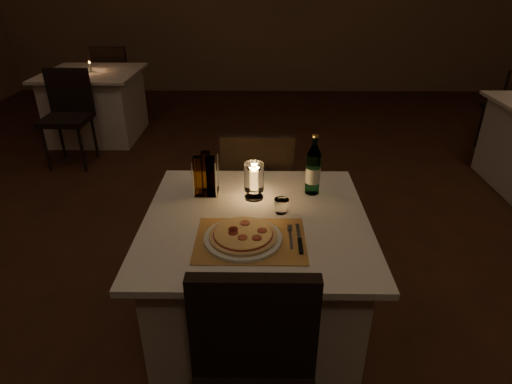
{
  "coord_description": "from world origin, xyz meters",
  "views": [
    {
      "loc": [
        -0.15,
        -1.8,
        1.73
      ],
      "look_at": [
        -0.17,
        -0.14,
        0.86
      ],
      "focal_mm": 30.0,
      "sensor_mm": 36.0,
      "label": 1
    }
  ],
  "objects_px": {
    "pizza": "(243,235)",
    "tumbler": "(281,206)",
    "chair_far": "(257,185)",
    "main_table": "(256,282)",
    "neighbor_table_left": "(97,105)",
    "chair_near": "(253,384)",
    "plate": "(243,238)",
    "water_bottle": "(313,170)",
    "hurricane_candle": "(254,178)"
  },
  "relations": [
    {
      "from": "neighbor_table_left",
      "to": "main_table",
      "type": "bearing_deg",
      "value": -59.01
    },
    {
      "from": "plate",
      "to": "water_bottle",
      "type": "height_order",
      "value": "water_bottle"
    },
    {
      "from": "tumbler",
      "to": "chair_near",
      "type": "bearing_deg",
      "value": -98.56
    },
    {
      "from": "main_table",
      "to": "plate",
      "type": "distance_m",
      "value": 0.42
    },
    {
      "from": "chair_near",
      "to": "pizza",
      "type": "bearing_deg",
      "value": 95.32
    },
    {
      "from": "neighbor_table_left",
      "to": "tumbler",
      "type": "bearing_deg",
      "value": -57.03
    },
    {
      "from": "chair_near",
      "to": "plate",
      "type": "xyz_separation_m",
      "value": [
        -0.05,
        0.53,
        0.2
      ]
    },
    {
      "from": "chair_far",
      "to": "plate",
      "type": "distance_m",
      "value": 0.92
    },
    {
      "from": "main_table",
      "to": "chair_near",
      "type": "distance_m",
      "value": 0.74
    },
    {
      "from": "pizza",
      "to": "plate",
      "type": "bearing_deg",
      "value": -143.93
    },
    {
      "from": "pizza",
      "to": "hurricane_candle",
      "type": "bearing_deg",
      "value": 84.11
    },
    {
      "from": "hurricane_candle",
      "to": "neighbor_table_left",
      "type": "distance_m",
      "value": 3.43
    },
    {
      "from": "plate",
      "to": "tumbler",
      "type": "distance_m",
      "value": 0.28
    },
    {
      "from": "pizza",
      "to": "tumbler",
      "type": "relative_size",
      "value": 4.1
    },
    {
      "from": "main_table",
      "to": "plate",
      "type": "height_order",
      "value": "plate"
    },
    {
      "from": "main_table",
      "to": "chair_near",
      "type": "bearing_deg",
      "value": -90.0
    },
    {
      "from": "chair_near",
      "to": "tumbler",
      "type": "distance_m",
      "value": 0.8
    },
    {
      "from": "neighbor_table_left",
      "to": "plate",
      "type": "bearing_deg",
      "value": -61.11
    },
    {
      "from": "plate",
      "to": "tumbler",
      "type": "xyz_separation_m",
      "value": [
        0.16,
        0.23,
        0.02
      ]
    },
    {
      "from": "main_table",
      "to": "chair_far",
      "type": "height_order",
      "value": "chair_far"
    },
    {
      "from": "main_table",
      "to": "water_bottle",
      "type": "bearing_deg",
      "value": 42.25
    },
    {
      "from": "chair_near",
      "to": "pizza",
      "type": "height_order",
      "value": "chair_near"
    },
    {
      "from": "chair_near",
      "to": "neighbor_table_left",
      "type": "distance_m",
      "value": 4.19
    },
    {
      "from": "plate",
      "to": "hurricane_candle",
      "type": "height_order",
      "value": "hurricane_candle"
    },
    {
      "from": "tumbler",
      "to": "neighbor_table_left",
      "type": "bearing_deg",
      "value": 122.97
    },
    {
      "from": "hurricane_candle",
      "to": "neighbor_table_left",
      "type": "bearing_deg",
      "value": 122.45
    },
    {
      "from": "tumbler",
      "to": "hurricane_candle",
      "type": "relative_size",
      "value": 0.38
    },
    {
      "from": "chair_far",
      "to": "pizza",
      "type": "distance_m",
      "value": 0.92
    },
    {
      "from": "chair_far",
      "to": "tumbler",
      "type": "bearing_deg",
      "value": -80.22
    },
    {
      "from": "water_bottle",
      "to": "neighbor_table_left",
      "type": "relative_size",
      "value": 0.3
    },
    {
      "from": "chair_near",
      "to": "neighbor_table_left",
      "type": "bearing_deg",
      "value": 115.95
    },
    {
      "from": "main_table",
      "to": "chair_far",
      "type": "xyz_separation_m",
      "value": [
        0.0,
        0.71,
        0.18
      ]
    },
    {
      "from": "main_table",
      "to": "chair_far",
      "type": "bearing_deg",
      "value": 90.0
    },
    {
      "from": "tumbler",
      "to": "neighbor_table_left",
      "type": "distance_m",
      "value": 3.6
    },
    {
      "from": "chair_far",
      "to": "hurricane_candle",
      "type": "relative_size",
      "value": 4.96
    },
    {
      "from": "chair_near",
      "to": "water_bottle",
      "type": "xyz_separation_m",
      "value": [
        0.27,
        0.96,
        0.31
      ]
    },
    {
      "from": "chair_near",
      "to": "hurricane_candle",
      "type": "bearing_deg",
      "value": 90.75
    },
    {
      "from": "tumbler",
      "to": "pizza",
      "type": "bearing_deg",
      "value": -125.78
    },
    {
      "from": "chair_near",
      "to": "tumbler",
      "type": "xyz_separation_m",
      "value": [
        0.11,
        0.76,
        0.22
      ]
    },
    {
      "from": "main_table",
      "to": "water_bottle",
      "type": "distance_m",
      "value": 0.61
    },
    {
      "from": "chair_far",
      "to": "chair_near",
      "type": "bearing_deg",
      "value": -90.0
    },
    {
      "from": "pizza",
      "to": "neighbor_table_left",
      "type": "bearing_deg",
      "value": 118.89
    },
    {
      "from": "main_table",
      "to": "hurricane_candle",
      "type": "height_order",
      "value": "hurricane_candle"
    },
    {
      "from": "chair_far",
      "to": "pizza",
      "type": "relative_size",
      "value": 3.21
    },
    {
      "from": "water_bottle",
      "to": "hurricane_candle",
      "type": "xyz_separation_m",
      "value": [
        -0.29,
        -0.06,
        -0.02
      ]
    },
    {
      "from": "main_table",
      "to": "tumbler",
      "type": "distance_m",
      "value": 0.42
    },
    {
      "from": "plate",
      "to": "main_table",
      "type": "bearing_deg",
      "value": 74.48
    },
    {
      "from": "tumbler",
      "to": "main_table",
      "type": "bearing_deg",
      "value": -157.12
    },
    {
      "from": "water_bottle",
      "to": "neighbor_table_left",
      "type": "distance_m",
      "value": 3.54
    },
    {
      "from": "water_bottle",
      "to": "hurricane_candle",
      "type": "relative_size",
      "value": 1.67
    }
  ]
}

